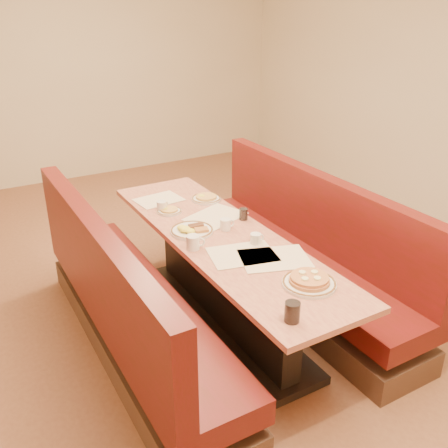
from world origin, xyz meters
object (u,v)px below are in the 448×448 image
diner_table (222,281)px  coffee_mug_d (162,206)px  booth_right (300,259)px  coffee_mug_b (193,242)px  soda_tumbler_mid (243,214)px  soda_tumbler_near (292,312)px  booth_left (128,310)px  pancake_plate (309,282)px  eggs_plate (191,230)px  coffee_mug_a (256,239)px  coffee_mug_c (226,224)px

diner_table → coffee_mug_d: coffee_mug_d is taller
booth_right → coffee_mug_d: (-0.92, 0.62, 0.43)m
coffee_mug_b → soda_tumbler_mid: size_ratio=1.39×
coffee_mug_d → soda_tumbler_near: (-0.01, -1.70, 0.01)m
coffee_mug_d → booth_left: bearing=-153.6°
diner_table → soda_tumbler_near: size_ratio=22.07×
pancake_plate → soda_tumbler_mid: (0.17, 1.00, 0.02)m
soda_tumbler_near → soda_tumbler_mid: (0.48, 1.24, -0.01)m
diner_table → eggs_plate: bearing=138.2°
pancake_plate → coffee_mug_a: coffee_mug_a is taller
booth_right → coffee_mug_c: booth_right is taller
eggs_plate → coffee_mug_d: (-0.02, 0.47, 0.02)m
coffee_mug_c → coffee_mug_d: size_ratio=1.04×
coffee_mug_b → booth_left: bearing=-166.3°
coffee_mug_a → soda_tumbler_near: (-0.33, -0.84, 0.02)m
diner_table → coffee_mug_a: coffee_mug_a is taller
booth_right → soda_tumbler_near: size_ratio=22.07×
eggs_plate → soda_tumbler_near: size_ratio=2.74×
soda_tumbler_mid → coffee_mug_c: bearing=-156.1°
booth_left → coffee_mug_c: size_ratio=22.55×
coffee_mug_a → soda_tumbler_near: size_ratio=0.92×
diner_table → eggs_plate: (-0.16, 0.15, 0.39)m
coffee_mug_a → coffee_mug_c: size_ratio=0.94×
coffee_mug_a → coffee_mug_d: bearing=112.0°
eggs_plate → booth_right: bearing=-9.3°
booth_right → eggs_plate: size_ratio=8.07×
soda_tumbler_near → booth_left: bearing=116.4°
eggs_plate → coffee_mug_a: bearing=-52.5°
booth_right → pancake_plate: bearing=-126.5°
coffee_mug_b → coffee_mug_c: coffee_mug_b is taller
coffee_mug_a → soda_tumbler_near: 0.90m
coffee_mug_b → soda_tumbler_mid: bearing=48.7°
diner_table → booth_right: (0.73, 0.00, -0.01)m
diner_table → coffee_mug_b: size_ratio=20.36×
soda_tumbler_near → soda_tumbler_mid: size_ratio=1.28×
pancake_plate → booth_right: bearing=53.5°
soda_tumbler_mid → coffee_mug_a: bearing=-110.4°
pancake_plate → coffee_mug_d: bearing=101.5°
booth_right → coffee_mug_b: bearing=-174.9°
diner_table → pancake_plate: size_ratio=7.83×
coffee_mug_c → booth_left: bearing=-170.5°
soda_tumbler_near → coffee_mug_d: bearing=89.7°
coffee_mug_b → soda_tumbler_near: size_ratio=1.08×
pancake_plate → coffee_mug_c: bearing=92.2°
booth_left → soda_tumbler_near: (0.54, -1.08, 0.44)m
eggs_plate → soda_tumbler_mid: (0.44, 0.01, 0.03)m
coffee_mug_d → soda_tumbler_mid: (0.47, -0.46, 0.00)m
booth_left → soda_tumbler_mid: (1.01, 0.16, 0.43)m
coffee_mug_b → coffee_mug_d: coffee_mug_b is taller
pancake_plate → soda_tumbler_mid: 1.02m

